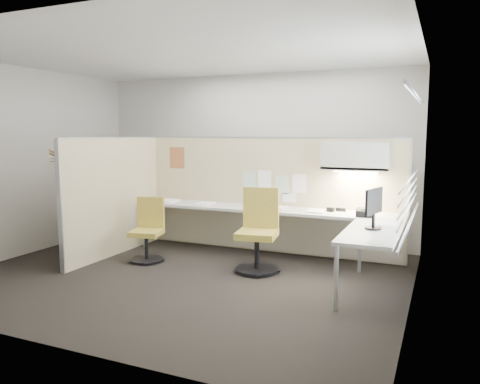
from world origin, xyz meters
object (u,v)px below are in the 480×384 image
at_px(desk, 282,220).
at_px(phone, 364,213).
at_px(monitor, 374,206).
at_px(chair_right, 258,233).
at_px(chair_left, 148,232).

distance_m(desk, phone, 1.15).
bearing_deg(phone, monitor, -78.23).
relative_size(desk, monitor, 8.54).
bearing_deg(desk, chair_right, -103.83).
relative_size(chair_right, phone, 4.89).
height_order(desk, chair_left, chair_left).
relative_size(desk, chair_right, 3.69).
height_order(chair_left, monitor, monitor).
relative_size(monitor, phone, 2.11).
bearing_deg(phone, desk, 175.46).
bearing_deg(chair_left, desk, 8.83).
xyz_separation_m(chair_right, phone, (1.27, 0.56, 0.28)).
relative_size(chair_left, phone, 4.03).
height_order(chair_left, chair_right, chair_right).
bearing_deg(chair_left, phone, 0.44).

